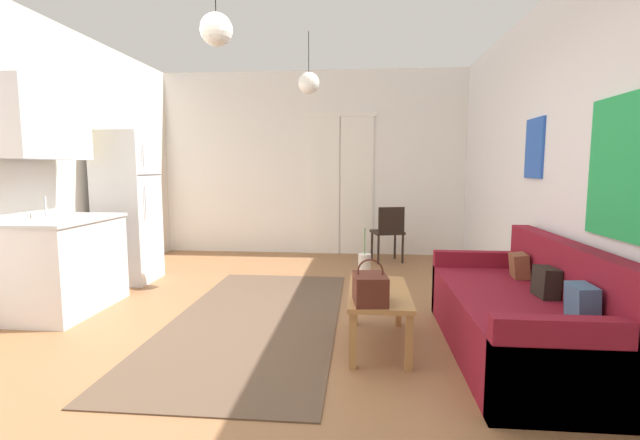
% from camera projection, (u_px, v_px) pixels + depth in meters
% --- Properties ---
extents(ground_plane, '(5.35, 8.08, 0.10)m').
position_uv_depth(ground_plane, '(260.00, 348.00, 3.55)').
color(ground_plane, '#8E603D').
extents(wall_back, '(4.95, 0.13, 2.86)m').
position_uv_depth(wall_back, '(313.00, 164.00, 7.12)').
color(wall_back, white).
rests_on(wall_back, ground_plane).
extents(wall_right, '(0.12, 7.68, 2.86)m').
position_uv_depth(wall_right, '(596.00, 158.00, 3.15)').
color(wall_right, silver).
rests_on(wall_right, ground_plane).
extents(area_rug, '(1.47, 3.23, 0.01)m').
position_uv_depth(area_rug, '(256.00, 319.00, 4.06)').
color(area_rug, brown).
rests_on(area_rug, ground_plane).
extents(couch, '(0.86, 1.97, 0.84)m').
position_uv_depth(couch, '(525.00, 318.00, 3.26)').
color(couch, maroon).
rests_on(couch, ground_plane).
extents(coffee_table, '(0.46, 0.95, 0.43)m').
position_uv_depth(coffee_table, '(379.00, 299.00, 3.44)').
color(coffee_table, '#A87542').
rests_on(coffee_table, ground_plane).
extents(bamboo_vase, '(0.11, 0.11, 0.44)m').
position_uv_depth(bamboo_vase, '(365.00, 267.00, 3.75)').
color(bamboo_vase, beige).
rests_on(bamboo_vase, coffee_table).
extents(handbag, '(0.25, 0.31, 0.31)m').
position_uv_depth(handbag, '(370.00, 288.00, 3.11)').
color(handbag, '#512319').
rests_on(handbag, coffee_table).
extents(refrigerator, '(0.60, 0.61, 1.79)m').
position_uv_depth(refrigerator, '(128.00, 207.00, 5.35)').
color(refrigerator, white).
rests_on(refrigerator, ground_plane).
extents(kitchen_counter, '(0.64, 1.10, 2.14)m').
position_uv_depth(kitchen_counter, '(62.00, 227.00, 4.23)').
color(kitchen_counter, silver).
rests_on(kitchen_counter, ground_plane).
extents(accent_chair, '(0.51, 0.49, 0.81)m').
position_uv_depth(accent_chair, '(389.00, 230.00, 6.47)').
color(accent_chair, black).
rests_on(accent_chair, ground_plane).
extents(pendant_lamp_near, '(0.24, 0.24, 0.62)m').
position_uv_depth(pendant_lamp_near, '(216.00, 29.00, 3.26)').
color(pendant_lamp_near, black).
extents(pendant_lamp_far, '(0.24, 0.24, 0.68)m').
position_uv_depth(pendant_lamp_far, '(309.00, 83.00, 5.02)').
color(pendant_lamp_far, black).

